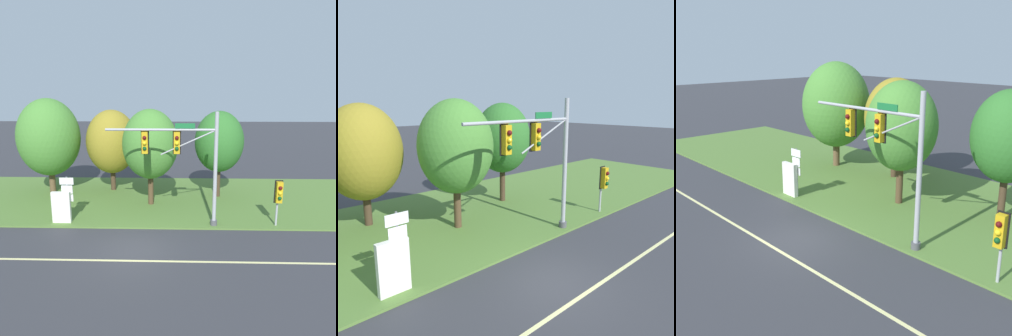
% 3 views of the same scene
% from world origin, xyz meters
% --- Properties ---
extents(ground_plane, '(160.00, 160.00, 0.00)m').
position_xyz_m(ground_plane, '(0.00, 0.00, 0.00)').
color(ground_plane, '#333338').
extents(lane_stripe, '(36.00, 0.16, 0.01)m').
position_xyz_m(lane_stripe, '(0.00, -1.20, 0.00)').
color(lane_stripe, beige).
rests_on(lane_stripe, ground).
extents(grass_verge, '(48.00, 11.50, 0.10)m').
position_xyz_m(grass_verge, '(0.00, 8.25, 0.05)').
color(grass_verge, '#517533').
rests_on(grass_verge, ground).
extents(traffic_signal_mast, '(6.38, 0.49, 6.59)m').
position_xyz_m(traffic_signal_mast, '(2.63, 3.00, 4.24)').
color(traffic_signal_mast, '#9EA0A5').
rests_on(traffic_signal_mast, grass_verge).
extents(pedestrian_signal_near_kerb, '(0.46, 0.55, 2.74)m').
position_xyz_m(pedestrian_signal_near_kerb, '(7.99, 2.90, 2.04)').
color(pedestrian_signal_near_kerb, '#9EA0A5').
rests_on(pedestrian_signal_near_kerb, grass_verge).
extents(route_sign_post, '(0.83, 0.08, 2.76)m').
position_xyz_m(route_sign_post, '(-4.35, 3.38, 1.87)').
color(route_sign_post, slate).
rests_on(route_sign_post, grass_verge).
extents(tree_nearest_road, '(4.68, 4.68, 7.25)m').
position_xyz_m(tree_nearest_road, '(-7.57, 9.32, 4.41)').
color(tree_nearest_road, brown).
rests_on(tree_nearest_road, grass_verge).
extents(tree_left_of_mast, '(3.98, 3.98, 6.37)m').
position_xyz_m(tree_left_of_mast, '(-2.95, 10.20, 3.97)').
color(tree_left_of_mast, '#423021').
rests_on(tree_left_of_mast, grass_verge).
extents(tree_behind_signpost, '(3.78, 3.78, 6.58)m').
position_xyz_m(tree_behind_signpost, '(0.36, 6.73, 4.30)').
color(tree_behind_signpost, '#4C3823').
rests_on(tree_behind_signpost, grass_verge).
extents(tree_mid_verge, '(3.56, 3.56, 6.37)m').
position_xyz_m(tree_mid_verge, '(5.23, 8.66, 4.22)').
color(tree_mid_verge, '#423021').
rests_on(tree_mid_verge, grass_verge).
extents(info_kiosk, '(1.10, 0.24, 1.90)m').
position_xyz_m(info_kiosk, '(-4.68, 3.14, 1.04)').
color(info_kiosk, silver).
rests_on(info_kiosk, grass_verge).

